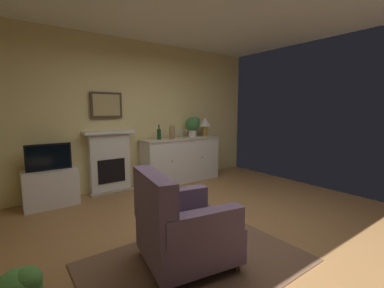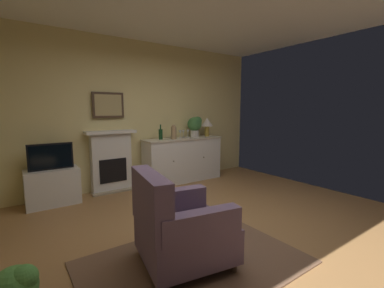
{
  "view_description": "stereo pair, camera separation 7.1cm",
  "coord_description": "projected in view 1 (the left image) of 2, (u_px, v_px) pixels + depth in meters",
  "views": [
    {
      "loc": [
        -2.08,
        -2.21,
        1.47
      ],
      "look_at": [
        -0.01,
        0.62,
        1.0
      ],
      "focal_mm": 24.2,
      "sensor_mm": 36.0,
      "label": 1
    },
    {
      "loc": [
        -2.02,
        -2.26,
        1.47
      ],
      "look_at": [
        -0.01,
        0.62,
        1.0
      ],
      "focal_mm": 24.2,
      "sensor_mm": 36.0,
      "label": 2
    }
  ],
  "objects": [
    {
      "name": "ground_plane",
      "position": [
        222.0,
        234.0,
        3.19
      ],
      "size": [
        5.46,
        4.97,
        0.1
      ],
      "primitive_type": "cube",
      "color": "#9E7042",
      "rests_on": "ground"
    },
    {
      "name": "wall_rear",
      "position": [
        136.0,
        115.0,
        4.97
      ],
      "size": [
        5.46,
        0.06,
        2.75
      ],
      "primitive_type": "cube",
      "color": "#EAD68C",
      "rests_on": "ground_plane"
    },
    {
      "name": "area_rug",
      "position": [
        197.0,
        263.0,
        2.48
      ],
      "size": [
        2.04,
        1.4,
        0.02
      ],
      "primitive_type": "cube",
      "color": "brown",
      "rests_on": "ground_plane"
    },
    {
      "name": "fireplace_unit",
      "position": [
        110.0,
        161.0,
        4.63
      ],
      "size": [
        0.87,
        0.3,
        1.1
      ],
      "color": "white",
      "rests_on": "ground_plane"
    },
    {
      "name": "framed_picture",
      "position": [
        106.0,
        105.0,
        4.53
      ],
      "size": [
        0.55,
        0.04,
        0.45
      ],
      "color": "#473323"
    },
    {
      "name": "sideboard_cabinet",
      "position": [
        181.0,
        159.0,
        5.33
      ],
      "size": [
        1.67,
        0.49,
        0.89
      ],
      "color": "white",
      "rests_on": "ground_plane"
    },
    {
      "name": "table_lamp",
      "position": [
        205.0,
        123.0,
        5.6
      ],
      "size": [
        0.26,
        0.26,
        0.4
      ],
      "color": "#B79338",
      "rests_on": "sideboard_cabinet"
    },
    {
      "name": "wine_bottle",
      "position": [
        159.0,
        134.0,
        4.99
      ],
      "size": [
        0.08,
        0.08,
        0.29
      ],
      "color": "#193F1E",
      "rests_on": "sideboard_cabinet"
    },
    {
      "name": "wine_glass_left",
      "position": [
        178.0,
        132.0,
        5.18
      ],
      "size": [
        0.07,
        0.07,
        0.16
      ],
      "color": "silver",
      "rests_on": "sideboard_cabinet"
    },
    {
      "name": "wine_glass_center",
      "position": [
        182.0,
        132.0,
        5.29
      ],
      "size": [
        0.07,
        0.07,
        0.16
      ],
      "color": "silver",
      "rests_on": "sideboard_cabinet"
    },
    {
      "name": "wine_glass_right",
      "position": [
        186.0,
        132.0,
        5.35
      ],
      "size": [
        0.07,
        0.07,
        0.16
      ],
      "color": "silver",
      "rests_on": "sideboard_cabinet"
    },
    {
      "name": "vase_decorative",
      "position": [
        172.0,
        132.0,
        5.07
      ],
      "size": [
        0.11,
        0.11,
        0.28
      ],
      "color": "#9E7F5B",
      "rests_on": "sideboard_cabinet"
    },
    {
      "name": "tv_cabinet",
      "position": [
        51.0,
        188.0,
        3.96
      ],
      "size": [
        0.75,
        0.42,
        0.56
      ],
      "color": "white",
      "rests_on": "ground_plane"
    },
    {
      "name": "tv_set",
      "position": [
        49.0,
        157.0,
        3.88
      ],
      "size": [
        0.62,
        0.07,
        0.4
      ],
      "color": "black",
      "rests_on": "tv_cabinet"
    },
    {
      "name": "potted_plant_small",
      "position": [
        193.0,
        125.0,
        5.47
      ],
      "size": [
        0.3,
        0.3,
        0.43
      ],
      "color": "beige",
      "rests_on": "sideboard_cabinet"
    },
    {
      "name": "armchair",
      "position": [
        181.0,
        227.0,
        2.4
      ],
      "size": [
        0.93,
        0.89,
        0.92
      ],
      "color": "#604C66",
      "rests_on": "ground_plane"
    }
  ]
}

